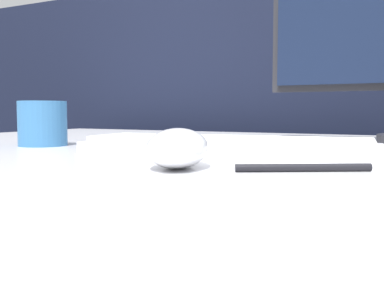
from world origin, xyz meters
The scene contains 5 objects.
partition_panel centered at (0.00, 0.72, 0.62)m, with size 5.00×0.03×1.23m.
computer_mouse_near centered at (-0.04, -0.19, 0.77)m, with size 0.10×0.12×0.04m.
keyboard centered at (-0.05, -0.03, 0.76)m, with size 0.42×0.17×0.02m.
mug centered at (-0.39, -0.03, 0.79)m, with size 0.08×0.08×0.08m.
pen centered at (0.09, -0.16, 0.76)m, with size 0.12×0.08×0.01m.
Camera 1 is at (0.19, -0.60, 0.81)m, focal length 42.00 mm.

